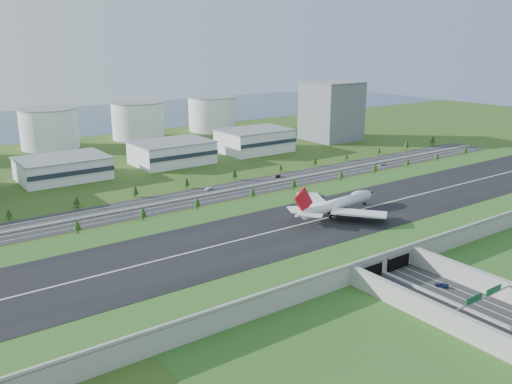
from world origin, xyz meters
TOP-DOWN VIEW (x-y plane):
  - ground at (0.00, 0.00)m, footprint 1200.00×1200.00m
  - airfield_deck at (0.00, -0.09)m, footprint 520.00×100.00m
  - underpass_road at (0.00, -99.42)m, footprint 38.80×120.40m
  - sign_gantry_near at (0.00, -95.04)m, footprint 38.70×0.70m
  - north_expressway at (0.00, 95.00)m, footprint 560.00×36.00m
  - tree_row at (6.19, 95.59)m, footprint 497.99×48.58m
  - hangar_mid_a at (-60.00, 190.00)m, footprint 58.00×42.00m
  - hangar_mid_b at (25.00, 190.00)m, footprint 58.00×42.00m
  - hangar_mid_c at (105.00, 190.00)m, footprint 58.00×42.00m
  - office_tower at (200.00, 195.00)m, footprint 46.00×46.00m
  - fuel_tank_b at (-35.00, 310.00)m, footprint 50.00×50.00m
  - fuel_tank_c at (50.00, 310.00)m, footprint 50.00×50.00m
  - fuel_tank_d at (135.00, 310.00)m, footprint 50.00×50.00m
  - bay_water at (0.00, 480.00)m, footprint 1200.00×260.00m
  - boeing_747 at (22.56, 2.09)m, footprint 61.96×58.27m
  - car_0 at (-9.17, -77.20)m, footprint 2.28×4.67m
  - car_2 at (8.86, -72.12)m, footprint 3.99×5.74m
  - car_5 at (64.59, 104.84)m, footprint 5.33×3.59m
  - car_6 at (154.65, 87.94)m, footprint 5.46×3.27m
  - car_7 at (7.38, 105.35)m, footprint 6.41×4.25m

SIDE VIEW (x-z plane):
  - ground at x=0.00m, z-range 0.00..0.00m
  - bay_water at x=0.00m, z-range 0.00..0.06m
  - north_expressway at x=0.00m, z-range 0.00..0.12m
  - car_6 at x=154.65m, z-range 0.12..1.54m
  - car_2 at x=8.86m, z-range 0.12..1.57m
  - car_0 at x=-9.17m, z-range 0.12..1.65m
  - car_5 at x=64.59m, z-range 0.12..1.78m
  - car_7 at x=7.38m, z-range 0.12..1.84m
  - underpass_road at x=0.00m, z-range -0.57..7.43m
  - airfield_deck at x=0.00m, z-range -0.48..8.72m
  - tree_row at x=6.19m, z-range 0.37..8.87m
  - sign_gantry_near at x=0.00m, z-range 2.05..11.85m
  - hangar_mid_a at x=-60.00m, z-range 0.00..15.00m
  - hangar_mid_b at x=25.00m, z-range 0.00..17.00m
  - hangar_mid_c at x=105.00m, z-range 0.00..19.00m
  - boeing_747 at x=22.56m, z-range 3.88..23.05m
  - fuel_tank_b at x=-35.00m, z-range 0.00..35.00m
  - fuel_tank_c at x=50.00m, z-range 0.00..35.00m
  - fuel_tank_d at x=135.00m, z-range 0.00..35.00m
  - office_tower at x=200.00m, z-range 0.00..55.00m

